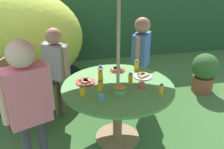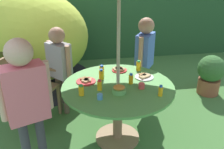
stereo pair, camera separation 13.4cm
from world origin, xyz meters
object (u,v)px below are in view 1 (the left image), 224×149
at_px(potted_plant, 204,71).
at_px(snack_bowl, 120,89).
at_px(plate_mid_left, 85,81).
at_px(juice_bottle_near_left, 136,65).
at_px(juice_bottle_near_right, 100,71).
at_px(cup_near, 101,97).
at_px(child_in_grey_shirt, 56,62).
at_px(juice_bottle_far_right, 82,91).
at_px(cup_far, 142,85).
at_px(juice_bottle_center_back, 161,90).
at_px(juice_bottle_far_left, 130,79).
at_px(plate_center_front, 117,69).
at_px(dome_tent, 17,39).
at_px(child_in_pink_shirt, 27,96).
at_px(wooden_chair, 22,86).
at_px(juice_bottle_mid_right, 100,75).
at_px(plate_back_edge, 143,76).
at_px(juice_bottle_front_edge, 100,86).
at_px(child_in_blue_shirt, 141,50).
at_px(garden_table, 118,99).

relative_size(potted_plant, snack_bowl, 4.46).
relative_size(potted_plant, plate_mid_left, 2.93).
xyz_separation_m(juice_bottle_near_left, juice_bottle_near_right, (-0.48, -0.08, 0.00)).
bearing_deg(cup_near, child_in_grey_shirt, 113.94).
distance_m(juice_bottle_far_right, cup_far, 0.65).
relative_size(child_in_grey_shirt, juice_bottle_center_back, 10.50).
bearing_deg(juice_bottle_far_left, potted_plant, 29.82).
bearing_deg(plate_center_front, cup_far, -73.31).
bearing_deg(plate_mid_left, cup_far, -23.57).
distance_m(dome_tent, child_in_pink_shirt, 2.24).
bearing_deg(juice_bottle_center_back, plate_mid_left, 148.81).
relative_size(plate_mid_left, cup_far, 3.29).
bearing_deg(wooden_chair, plate_mid_left, -91.91).
bearing_deg(juice_bottle_near_left, juice_bottle_mid_right, -159.82).
bearing_deg(dome_tent, cup_far, -45.65).
distance_m(child_in_grey_shirt, juice_bottle_near_left, 1.05).
bearing_deg(potted_plant, plate_back_edge, -150.93).
relative_size(plate_mid_left, juice_bottle_far_left, 1.81).
xyz_separation_m(juice_bottle_mid_right, cup_far, (0.40, -0.30, -0.03)).
bearing_deg(juice_bottle_front_edge, dome_tent, 119.29).
xyz_separation_m(child_in_grey_shirt, snack_bowl, (0.65, -0.88, -0.03)).
xyz_separation_m(snack_bowl, juice_bottle_mid_right, (-0.14, 0.36, 0.02)).
bearing_deg(juice_bottle_center_back, snack_bowl, 162.65).
height_order(potted_plant, child_in_grey_shirt, child_in_grey_shirt).
relative_size(plate_mid_left, juice_bottle_center_back, 1.89).
bearing_deg(juice_bottle_front_edge, juice_bottle_near_left, 39.69).
relative_size(juice_bottle_near_right, juice_bottle_mid_right, 1.06).
distance_m(child_in_pink_shirt, plate_back_edge, 1.36).
relative_size(child_in_grey_shirt, juice_bottle_front_edge, 10.09).
height_order(wooden_chair, juice_bottle_near_right, wooden_chair).
distance_m(snack_bowl, juice_bottle_near_right, 0.48).
bearing_deg(child_in_blue_shirt, potted_plant, 128.92).
height_order(juice_bottle_far_right, juice_bottle_front_edge, juice_bottle_front_edge).
relative_size(snack_bowl, juice_bottle_front_edge, 1.19).
bearing_deg(child_in_pink_shirt, plate_center_front, 15.89).
bearing_deg(child_in_grey_shirt, cup_far, 4.93).
bearing_deg(cup_far, juice_bottle_mid_right, 143.40).
relative_size(child_in_pink_shirt, juice_bottle_front_edge, 11.51).
bearing_deg(juice_bottle_near_left, plate_mid_left, -161.48).
distance_m(juice_bottle_mid_right, cup_near, 0.46).
relative_size(potted_plant, juice_bottle_mid_right, 5.23).
xyz_separation_m(child_in_pink_shirt, juice_bottle_center_back, (1.29, 0.07, -0.12)).
height_order(potted_plant, snack_bowl, snack_bowl).
bearing_deg(cup_near, juice_bottle_near_left, 48.76).
relative_size(potted_plant, child_in_blue_shirt, 0.50).
xyz_separation_m(garden_table, child_in_grey_shirt, (-0.66, 0.71, 0.23)).
relative_size(garden_table, juice_bottle_mid_right, 10.02).
height_order(child_in_blue_shirt, juice_bottle_mid_right, child_in_blue_shirt).
bearing_deg(child_in_pink_shirt, garden_table, -0.00).
height_order(cup_near, cup_far, cup_far).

